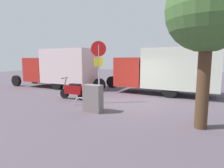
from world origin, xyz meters
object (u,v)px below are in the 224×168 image
(box_truck_near, at_px, (164,69))
(bike_rack_hoop, at_px, (81,106))
(box_truck_far, at_px, (60,67))
(stop_sign, at_px, (99,62))
(utility_cabinet, at_px, (93,98))
(motorcycle, at_px, (74,90))
(street_tree, at_px, (208,12))

(box_truck_near, xyz_separation_m, bike_rack_hoop, (3.07, 4.82, -1.61))
(box_truck_far, relative_size, stop_sign, 2.31)
(bike_rack_hoop, bearing_deg, box_truck_far, -40.60)
(stop_sign, bearing_deg, utility_cabinet, 110.03)
(motorcycle, relative_size, stop_sign, 0.58)
(box_truck_near, xyz_separation_m, utility_cabinet, (2.03, 5.40, -1.03))
(box_truck_near, bearing_deg, bike_rack_hoop, 60.28)
(stop_sign, distance_m, street_tree, 5.18)
(box_truck_near, distance_m, utility_cabinet, 5.86)
(box_truck_near, distance_m, box_truck_far, 8.03)
(stop_sign, xyz_separation_m, bike_rack_hoop, (0.50, 0.89, -2.08))
(box_truck_far, bearing_deg, box_truck_near, -176.33)
(utility_cabinet, bearing_deg, stop_sign, -69.97)
(motorcycle, height_order, street_tree, street_tree)
(street_tree, distance_m, bike_rack_hoop, 6.37)
(box_truck_near, xyz_separation_m, motorcycle, (4.27, 3.78, -1.09))
(bike_rack_hoop, bearing_deg, street_tree, 172.47)
(utility_cabinet, bearing_deg, street_tree, 178.52)
(box_truck_near, height_order, street_tree, street_tree)
(box_truck_near, distance_m, bike_rack_hoop, 5.94)
(box_truck_far, relative_size, bike_rack_hoop, 8.47)
(street_tree, bearing_deg, motorcycle, -15.16)
(utility_cabinet, bearing_deg, bike_rack_hoop, -29.06)
(box_truck_far, relative_size, motorcycle, 3.98)
(motorcycle, xyz_separation_m, street_tree, (-6.38, 1.73, 3.13))
(box_truck_far, bearing_deg, stop_sign, 147.97)
(street_tree, relative_size, bike_rack_hoop, 5.85)
(motorcycle, relative_size, bike_rack_hoop, 2.13)
(street_tree, xyz_separation_m, utility_cabinet, (4.14, -0.11, -3.07))
(box_truck_near, xyz_separation_m, stop_sign, (2.56, 3.93, 0.47))
(box_truck_near, bearing_deg, stop_sign, 59.61)
(box_truck_far, bearing_deg, motorcycle, 139.04)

